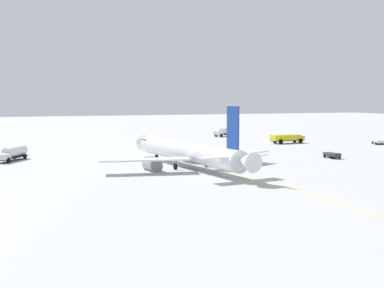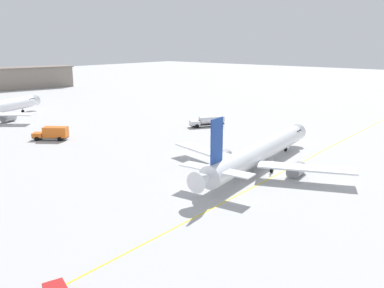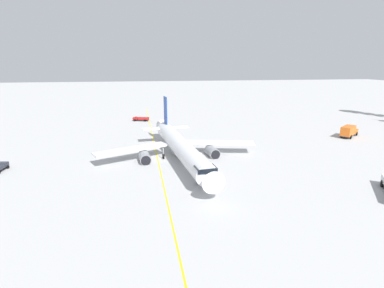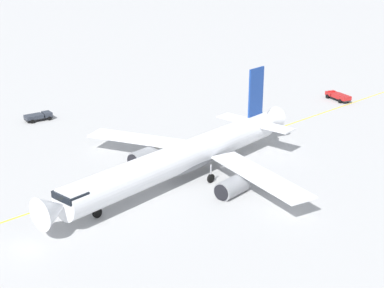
% 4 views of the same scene
% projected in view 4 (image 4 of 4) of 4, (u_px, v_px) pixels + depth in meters
% --- Properties ---
extents(ground_plane, '(600.00, 600.00, 0.00)m').
position_uv_depth(ground_plane, '(171.00, 168.00, 71.99)').
color(ground_plane, '#B2B2B2').
extents(airliner_main, '(41.33, 34.87, 11.73)m').
position_uv_depth(airliner_main, '(184.00, 158.00, 67.80)').
color(airliner_main, white).
rests_on(airliner_main, ground_plane).
extents(baggage_truck_truck, '(4.52, 2.58, 1.22)m').
position_uv_depth(baggage_truck_truck, '(39.00, 116.00, 91.10)').
color(baggage_truck_truck, '#232326').
rests_on(baggage_truck_truck, ground_plane).
extents(ops_pickup_truck, '(3.48, 5.78, 1.41)m').
position_uv_depth(ops_pickup_truck, '(338.00, 96.00, 102.87)').
color(ops_pickup_truck, '#232326').
rests_on(ops_pickup_truck, ground_plane).
extents(taxiway_centreline, '(140.62, 0.36, 0.01)m').
position_uv_depth(taxiway_centreline, '(182.00, 161.00, 74.24)').
color(taxiway_centreline, yellow).
rests_on(taxiway_centreline, ground_plane).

